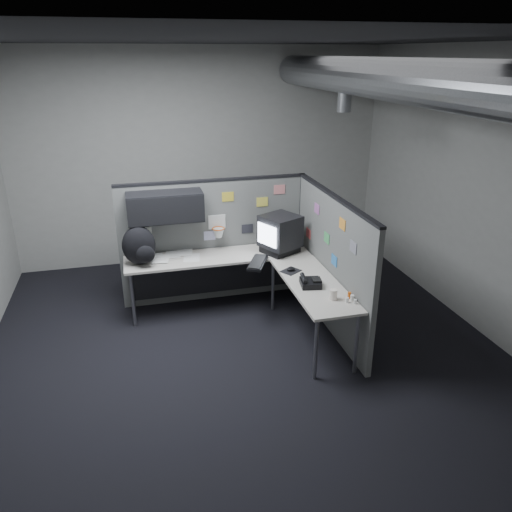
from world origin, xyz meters
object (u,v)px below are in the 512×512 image
object	(u,v)px
monitor	(280,234)
desk	(242,271)
backpack	(139,246)
phone	(310,282)
keyboard	(258,263)

from	to	relation	value
monitor	desk	bearing A→B (deg)	-140.85
monitor	backpack	size ratio (longest dim) A/B	1.18
monitor	phone	distance (m)	1.05
phone	backpack	size ratio (longest dim) A/B	0.56
desk	phone	size ratio (longest dim) A/B	8.62
desk	backpack	distance (m)	1.26
keyboard	backpack	distance (m)	1.42
keyboard	phone	world-z (taller)	phone
monitor	phone	size ratio (longest dim) A/B	2.11
keyboard	backpack	size ratio (longest dim) A/B	1.04
monitor	keyboard	size ratio (longest dim) A/B	1.13
phone	backpack	world-z (taller)	backpack
monitor	backpack	distance (m)	1.73
desk	phone	distance (m)	1.02
desk	keyboard	xyz separation A→B (m)	(0.17, -0.11, 0.14)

